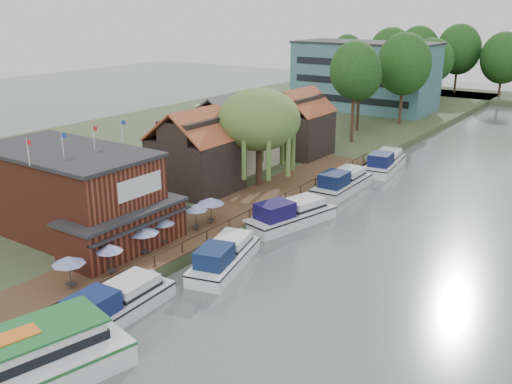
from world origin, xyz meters
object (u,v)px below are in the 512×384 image
Objects in this scene: cruiser_3 at (342,180)px; umbrella_5 at (211,210)px; cottage_b at (231,131)px; cruiser_4 at (385,160)px; cruiser_0 at (115,301)px; umbrella_1 at (110,260)px; umbrella_2 at (144,241)px; cottage_a at (195,151)px; hotel_block at (365,76)px; cottage_c at (299,122)px; umbrella_3 at (163,231)px; umbrella_4 at (196,217)px; pub at (84,196)px; cruiser_1 at (224,253)px; umbrella_0 at (70,273)px; cruiser_2 at (291,212)px; swan at (32,352)px; willow at (259,138)px.

umbrella_5 is at bearing -103.25° from cruiser_3.
cottage_b is 0.90× the size of cruiser_3.
cruiser_0 is at bearing -98.11° from cruiser_4.
umbrella_1 and umbrella_2 have the same top height.
umbrella_5 is (7.50, -6.76, -2.96)m from cottage_a.
hotel_block is 10.32× the size of umbrella_5.
cottage_c is at bearing 104.17° from umbrella_5.
umbrella_3 is 9.53m from cruiser_0.
umbrella_5 is at bearing -57.92° from cottage_b.
umbrella_4 is 0.22× the size of cruiser_3.
umbrella_4 reaches higher than cruiser_4.
umbrella_2 is 37.02m from cruiser_4.
cottage_a is 20.64m from umbrella_1.
hotel_block reaches higher than umbrella_2.
pub is 2.01× the size of cruiser_1.
umbrella_0 is 14.96m from umbrella_5.
cruiser_0 is (10.37, -6.34, -3.42)m from pub.
cottage_a is at bearing 137.99° from umbrella_5.
cruiser_0 is at bearing 5.44° from umbrella_0.
cruiser_2 is (10.99, -19.67, -3.95)m from cottage_c.
umbrella_4 reaches higher than swan.
cottage_a is 0.87× the size of cruiser_1.
cruiser_3 is at bearing 44.51° from cottage_a.
pub is at bearing -83.57° from hotel_block.
hotel_block reaches higher than cruiser_3.
cottage_c is 32.51m from umbrella_3.
cruiser_0 is (18.37, -77.34, -5.92)m from hotel_block.
umbrella_3 reaches higher than cruiser_1.
umbrella_1 is at bearing -78.57° from hotel_block.
umbrella_2 is 7.45m from cruiser_0.
umbrella_1 is 9.98m from umbrella_4.
cruiser_3 is (3.71, 26.13, -0.97)m from umbrella_2.
hotel_block is at bearing 101.43° from umbrella_1.
pub is at bearing -99.93° from willow.
umbrella_0 is 12.93m from umbrella_4.
pub is at bearing -86.19° from cottage_a.
cruiser_1 is 22.59× the size of swan.
umbrella_3 is 5.97m from umbrella_5.
cottage_a is 3.62× the size of umbrella_1.
cruiser_3 is (3.82, 17.89, -0.97)m from umbrella_5.
cottage_b reaches higher than cruiser_2.
umbrella_5 is (6.50, 8.24, -2.36)m from pub.
cottage_b is at bearing 111.14° from umbrella_1.
umbrella_0 is (14.49, -77.71, -4.86)m from hotel_block.
cruiser_2 is at bearing 87.10° from swan.
hotel_block is 64.60m from umbrella_5.
pub is 12.59m from cruiser_1.
umbrella_0 is at bearing -45.97° from pub.
willow is 27.68m from cruiser_0.
umbrella_0 reaches higher than cruiser_4.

